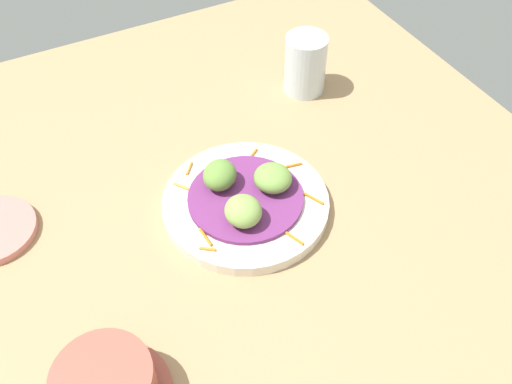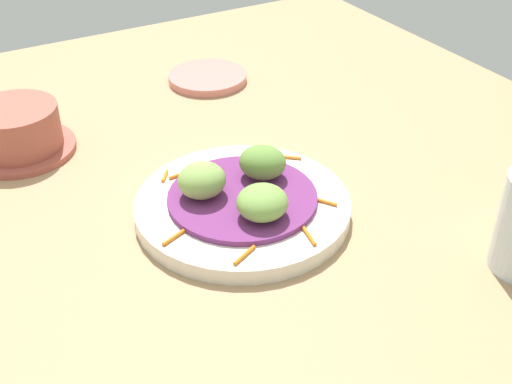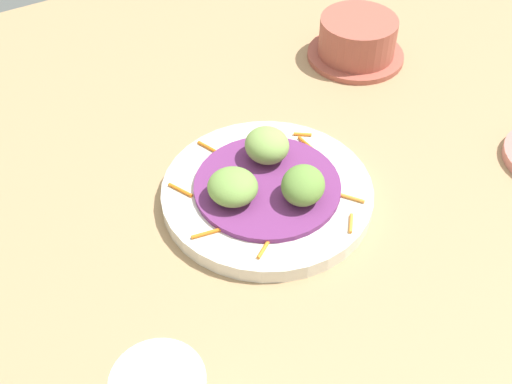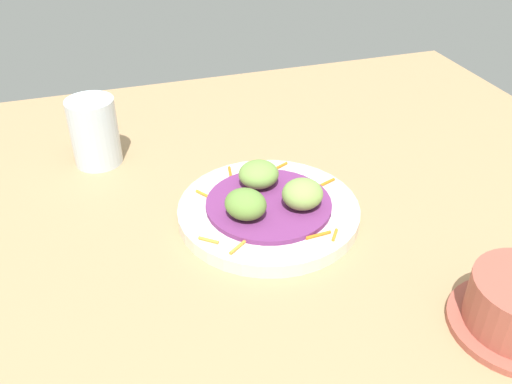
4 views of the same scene
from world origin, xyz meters
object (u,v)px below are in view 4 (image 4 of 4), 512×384
(water_glass, at_px, (94,132))
(main_plate, at_px, (269,212))
(guac_scoop_center, at_px, (302,194))
(guac_scoop_right, at_px, (259,174))
(guac_scoop_left, at_px, (246,204))

(water_glass, bearing_deg, main_plate, -137.10)
(guac_scoop_center, distance_m, guac_scoop_right, 0.08)
(guac_scoop_left, distance_m, guac_scoop_center, 0.08)
(main_plate, bearing_deg, guac_scoop_center, -120.36)
(guac_scoop_left, bearing_deg, guac_scoop_right, -30.36)
(main_plate, distance_m, water_glass, 0.30)
(guac_scoop_center, xyz_separation_m, water_glass, (0.24, 0.24, 0.01))
(guac_scoop_left, distance_m, water_glass, 0.29)
(guac_scoop_right, bearing_deg, main_plate, 179.64)
(main_plate, height_order, water_glass, water_glass)
(guac_scoop_right, bearing_deg, water_glass, 49.33)
(main_plate, relative_size, guac_scoop_left, 4.46)
(guac_scoop_center, bearing_deg, water_glass, 45.02)
(guac_scoop_center, distance_m, water_glass, 0.34)
(main_plate, xyz_separation_m, water_glass, (0.22, 0.20, 0.04))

